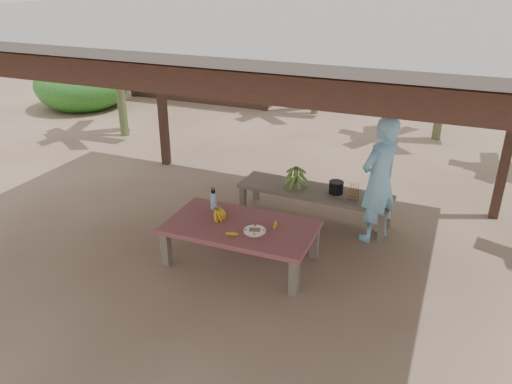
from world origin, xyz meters
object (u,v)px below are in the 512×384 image
at_px(water_flask, 213,200).
at_px(woman, 379,180).
at_px(ripe_banana_bunch, 216,213).
at_px(work_table, 241,230).
at_px(cooking_pot, 336,188).
at_px(plate, 255,231).
at_px(bench, 314,193).

xyz_separation_m(water_flask, woman, (1.93, 0.94, 0.22)).
height_order(ripe_banana_bunch, woman, woman).
height_order(work_table, water_flask, water_flask).
relative_size(work_table, water_flask, 6.23).
relative_size(water_flask, cooking_pot, 1.47).
relative_size(cooking_pot, woman, 0.12).
distance_m(work_table, ripe_banana_bunch, 0.39).
relative_size(plate, water_flask, 0.90).
bearing_deg(woman, bench, -73.50).
height_order(cooking_pot, woman, woman).
xyz_separation_m(bench, cooking_pot, (0.31, 0.01, 0.14)).
relative_size(bench, ripe_banana_bunch, 8.78).
xyz_separation_m(plate, water_flask, (-0.74, 0.39, 0.10)).
relative_size(ripe_banana_bunch, woman, 0.15).
bearing_deg(work_table, cooking_pot, 60.39).
relative_size(bench, woman, 1.31).
bearing_deg(cooking_pot, woman, -22.17).
bearing_deg(water_flask, plate, -27.47).
bearing_deg(cooking_pot, work_table, -118.62).
distance_m(bench, woman, 1.05).
distance_m(plate, water_flask, 0.84).
bearing_deg(water_flask, cooking_pot, 42.02).
height_order(work_table, bench, work_table).
xyz_separation_m(plate, cooking_pot, (0.57, 1.57, 0.02)).
height_order(bench, plate, plate).
bearing_deg(cooking_pot, plate, -110.07).
xyz_separation_m(bench, plate, (-0.27, -1.56, 0.12)).
relative_size(work_table, ripe_banana_bunch, 7.18).
height_order(bench, cooking_pot, cooking_pot).
bearing_deg(work_table, ripe_banana_bunch, 172.31).
bearing_deg(work_table, bench, 70.25).
height_order(bench, ripe_banana_bunch, ripe_banana_bunch).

